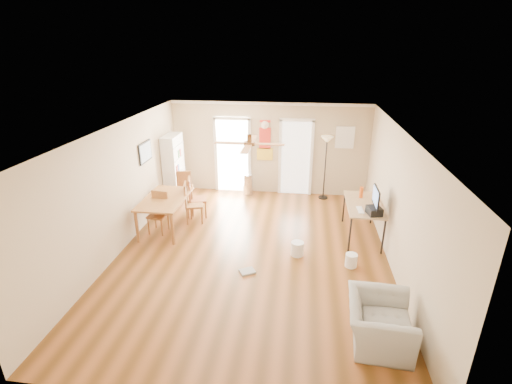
# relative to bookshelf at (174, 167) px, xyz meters

# --- Properties ---
(floor) EXTENTS (7.00, 7.00, 0.00)m
(floor) POSITION_rel_bookshelf_xyz_m (2.55, -2.70, -0.90)
(floor) COLOR brown
(floor) RESTS_ON ground
(ceiling) EXTENTS (5.50, 7.00, 0.00)m
(ceiling) POSITION_rel_bookshelf_xyz_m (2.55, -2.70, 1.70)
(ceiling) COLOR silver
(ceiling) RESTS_ON floor
(wall_back) EXTENTS (5.50, 0.04, 2.60)m
(wall_back) POSITION_rel_bookshelf_xyz_m (2.55, 0.80, 0.40)
(wall_back) COLOR beige
(wall_back) RESTS_ON floor
(wall_front) EXTENTS (5.50, 0.04, 2.60)m
(wall_front) POSITION_rel_bookshelf_xyz_m (2.55, -6.20, 0.40)
(wall_front) COLOR beige
(wall_front) RESTS_ON floor
(wall_left) EXTENTS (0.04, 7.00, 2.60)m
(wall_left) POSITION_rel_bookshelf_xyz_m (-0.20, -2.70, 0.40)
(wall_left) COLOR beige
(wall_left) RESTS_ON floor
(wall_right) EXTENTS (0.04, 7.00, 2.60)m
(wall_right) POSITION_rel_bookshelf_xyz_m (5.30, -2.70, 0.40)
(wall_right) COLOR beige
(wall_right) RESTS_ON floor
(crown_molding) EXTENTS (5.50, 7.00, 0.08)m
(crown_molding) POSITION_rel_bookshelf_xyz_m (2.55, -2.70, 1.66)
(crown_molding) COLOR white
(crown_molding) RESTS_ON wall_back
(kitchen_doorway) EXTENTS (0.90, 0.10, 2.10)m
(kitchen_doorway) POSITION_rel_bookshelf_xyz_m (1.50, 0.79, 0.15)
(kitchen_doorway) COLOR white
(kitchen_doorway) RESTS_ON wall_back
(bathroom_doorway) EXTENTS (0.80, 0.10, 2.10)m
(bathroom_doorway) POSITION_rel_bookshelf_xyz_m (3.30, 0.79, 0.15)
(bathroom_doorway) COLOR white
(bathroom_doorway) RESTS_ON wall_back
(wall_decal) EXTENTS (0.46, 0.03, 1.10)m
(wall_decal) POSITION_rel_bookshelf_xyz_m (2.42, 0.78, 0.65)
(wall_decal) COLOR red
(wall_decal) RESTS_ON wall_back
(ac_grille) EXTENTS (0.50, 0.04, 0.60)m
(ac_grille) POSITION_rel_bookshelf_xyz_m (4.60, 0.77, 0.80)
(ac_grille) COLOR white
(ac_grille) RESTS_ON wall_back
(framed_poster) EXTENTS (0.04, 0.66, 0.48)m
(framed_poster) POSITION_rel_bookshelf_xyz_m (-0.18, -1.30, 0.80)
(framed_poster) COLOR black
(framed_poster) RESTS_ON wall_left
(ceiling_fan) EXTENTS (1.24, 1.24, 0.20)m
(ceiling_fan) POSITION_rel_bookshelf_xyz_m (2.55, -3.00, 1.53)
(ceiling_fan) COLOR #593819
(ceiling_fan) RESTS_ON ceiling
(bookshelf) EXTENTS (0.61, 0.89, 1.80)m
(bookshelf) POSITION_rel_bookshelf_xyz_m (0.00, 0.00, 0.00)
(bookshelf) COLOR silver
(bookshelf) RESTS_ON floor
(dining_table) EXTENTS (0.93, 1.55, 0.77)m
(dining_table) POSITION_rel_bookshelf_xyz_m (0.40, -1.80, -0.52)
(dining_table) COLOR #A67735
(dining_table) RESTS_ON floor
(dining_chair_right_a) EXTENTS (0.51, 0.51, 1.01)m
(dining_chair_right_a) POSITION_rel_bookshelf_xyz_m (0.95, -1.05, -0.40)
(dining_chair_right_a) COLOR #975630
(dining_chair_right_a) RESTS_ON floor
(dining_chair_right_b) EXTENTS (0.49, 0.49, 0.99)m
(dining_chair_right_b) POSITION_rel_bookshelf_xyz_m (0.95, -1.37, -0.41)
(dining_chair_right_b) COLOR #A27234
(dining_chair_right_b) RESTS_ON floor
(dining_chair_near) EXTENTS (0.43, 0.43, 0.95)m
(dining_chair_near) POSITION_rel_bookshelf_xyz_m (0.27, -2.01, -0.43)
(dining_chair_near) COLOR olive
(dining_chair_near) RESTS_ON floor
(dining_chair_far) EXTENTS (0.46, 0.46, 0.94)m
(dining_chair_far) POSITION_rel_bookshelf_xyz_m (0.37, -0.23, -0.43)
(dining_chair_far) COLOR #9F6A33
(dining_chair_far) RESTS_ON floor
(trash_can) EXTENTS (0.36, 0.36, 0.62)m
(trash_can) POSITION_rel_bookshelf_xyz_m (1.97, 0.52, -0.59)
(trash_can) COLOR #B8B8BA
(trash_can) RESTS_ON floor
(torchiere_lamp) EXTENTS (0.39, 0.39, 1.77)m
(torchiere_lamp) POSITION_rel_bookshelf_xyz_m (4.12, 0.53, -0.02)
(torchiere_lamp) COLOR black
(torchiere_lamp) RESTS_ON floor
(computer_desk) EXTENTS (0.75, 1.50, 0.80)m
(computer_desk) POSITION_rel_bookshelf_xyz_m (4.87, -1.62, -0.50)
(computer_desk) COLOR tan
(computer_desk) RESTS_ON floor
(imac) EXTENTS (0.27, 0.59, 0.55)m
(imac) POSITION_rel_bookshelf_xyz_m (5.02, -2.07, 0.18)
(imac) COLOR black
(imac) RESTS_ON computer_desk
(keyboard) EXTENTS (0.13, 0.36, 0.01)m
(keyboard) POSITION_rel_bookshelf_xyz_m (4.75, -1.98, -0.09)
(keyboard) COLOR silver
(keyboard) RESTS_ON computer_desk
(printer) EXTENTS (0.33, 0.36, 0.16)m
(printer) POSITION_rel_bookshelf_xyz_m (5.00, -2.15, -0.02)
(printer) COLOR black
(printer) RESTS_ON computer_desk
(orange_bottle) EXTENTS (0.11, 0.11, 0.25)m
(orange_bottle) POSITION_rel_bookshelf_xyz_m (4.85, -1.27, 0.03)
(orange_bottle) COLOR #DC5613
(orange_bottle) RESTS_ON computer_desk
(wastebasket_a) EXTENTS (0.30, 0.30, 0.30)m
(wastebasket_a) POSITION_rel_bookshelf_xyz_m (3.47, -2.62, -0.75)
(wastebasket_a) COLOR silver
(wastebasket_a) RESTS_ON floor
(wastebasket_b) EXTENTS (0.28, 0.28, 0.27)m
(wastebasket_b) POSITION_rel_bookshelf_xyz_m (4.53, -2.90, -0.77)
(wastebasket_b) COLOR white
(wastebasket_b) RESTS_ON floor
(floor_cloth) EXTENTS (0.35, 0.33, 0.04)m
(floor_cloth) POSITION_rel_bookshelf_xyz_m (2.55, -3.37, -0.88)
(floor_cloth) COLOR gray
(floor_cloth) RESTS_ON floor
(armchair) EXTENTS (0.97, 1.09, 0.67)m
(armchair) POSITION_rel_bookshelf_xyz_m (4.70, -4.86, -0.57)
(armchair) COLOR #A2A39E
(armchair) RESTS_ON floor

